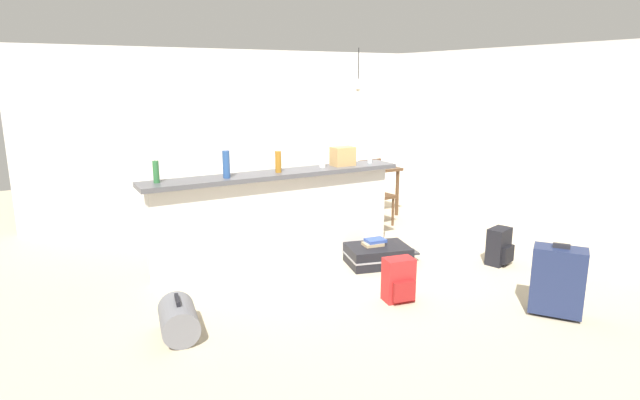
{
  "coord_description": "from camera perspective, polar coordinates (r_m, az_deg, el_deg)",
  "views": [
    {
      "loc": [
        -3.1,
        -4.8,
        2.07
      ],
      "look_at": [
        -0.23,
        0.23,
        0.72
      ],
      "focal_mm": 29.35,
      "sensor_mm": 36.0,
      "label": 1
    }
  ],
  "objects": [
    {
      "name": "bottle_blue",
      "position": [
        5.45,
        -10.19,
        3.85
      ],
      "size": [
        0.07,
        0.07,
        0.28
      ],
      "primitive_type": "cylinder",
      "color": "#284C89",
      "rests_on": "bar_countertop"
    },
    {
      "name": "bottle_clear",
      "position": [
        6.36,
        5.47,
        5.18
      ],
      "size": [
        0.06,
        0.06,
        0.25
      ],
      "primitive_type": "cylinder",
      "color": "silver",
      "rests_on": "bar_countertop"
    },
    {
      "name": "backpack_red",
      "position": [
        5.06,
        8.59,
        -8.68
      ],
      "size": [
        0.31,
        0.28,
        0.42
      ],
      "color": "red",
      "rests_on": "ground_plane"
    },
    {
      "name": "wall_back",
      "position": [
        8.48,
        -8.19,
        7.48
      ],
      "size": [
        6.6,
        0.1,
        2.5
      ],
      "primitive_type": "cube",
      "color": "silver",
      "rests_on": "ground_plane"
    },
    {
      "name": "pendant_lamp",
      "position": [
        7.91,
        4.19,
        12.55
      ],
      "size": [
        0.34,
        0.34,
        0.62
      ],
      "color": "black"
    },
    {
      "name": "partition_half_wall",
      "position": [
        5.87,
        -4.64,
        -2.33
      ],
      "size": [
        2.8,
        0.2,
        1.02
      ],
      "primitive_type": "cube",
      "color": "silver",
      "rests_on": "ground_plane"
    },
    {
      "name": "bottle_white",
      "position": [
        6.01,
        0.27,
        4.82
      ],
      "size": [
        0.07,
        0.07,
        0.26
      ],
      "primitive_type": "cylinder",
      "color": "silver",
      "rests_on": "bar_countertop"
    },
    {
      "name": "suitcase_upright_navy",
      "position": [
        5.12,
        24.5,
        -7.98
      ],
      "size": [
        0.45,
        0.5,
        0.67
      ],
      "color": "#1E284C",
      "rests_on": "ground_plane"
    },
    {
      "name": "bottle_amber",
      "position": [
        5.7,
        -4.58,
        4.18
      ],
      "size": [
        0.07,
        0.07,
        0.23
      ],
      "primitive_type": "cylinder",
      "color": "#9E661E",
      "rests_on": "bar_countertop"
    },
    {
      "name": "suitcase_flat_black",
      "position": [
        6.0,
        6.34,
        -5.99
      ],
      "size": [
        0.88,
        0.65,
        0.22
      ],
      "color": "black",
      "rests_on": "ground_plane"
    },
    {
      "name": "bar_countertop",
      "position": [
        5.75,
        -4.74,
        2.8
      ],
      "size": [
        2.96,
        0.4,
        0.05
      ],
      "primitive_type": "cube",
      "color": "#4C4C51",
      "rests_on": "partition_half_wall"
    },
    {
      "name": "duffel_bag_grey",
      "position": [
        4.53,
        -15.16,
        -12.43
      ],
      "size": [
        0.37,
        0.52,
        0.34
      ],
      "color": "slate",
      "rests_on": "ground_plane"
    },
    {
      "name": "grocery_bag",
      "position": [
        6.14,
        2.5,
        4.79
      ],
      "size": [
        0.26,
        0.18,
        0.22
      ],
      "primitive_type": "cube",
      "color": "tan",
      "rests_on": "bar_countertop"
    },
    {
      "name": "ground_plane",
      "position": [
        6.09,
        2.96,
        -7.0
      ],
      "size": [
        13.0,
        13.0,
        0.05
      ],
      "primitive_type": "cube",
      "color": "#BCAD8E"
    },
    {
      "name": "dining_table",
      "position": [
        8.03,
        4.22,
        2.91
      ],
      "size": [
        1.1,
        0.8,
        0.74
      ],
      "color": "#4C331E",
      "rests_on": "ground_plane"
    },
    {
      "name": "dining_chair_near_partition",
      "position": [
        7.55,
        5.89,
        1.2
      ],
      "size": [
        0.44,
        0.44,
        0.93
      ],
      "color": "#4C331E",
      "rests_on": "ground_plane"
    },
    {
      "name": "wall_right",
      "position": [
        8.03,
        20.65,
        6.46
      ],
      "size": [
        0.1,
        6.0,
        2.5
      ],
      "primitive_type": "cube",
      "color": "silver",
      "rests_on": "ground_plane"
    },
    {
      "name": "book_stack",
      "position": [
        5.98,
        5.93,
        -4.6
      ],
      "size": [
        0.28,
        0.19,
        0.07
      ],
      "color": "tan",
      "rests_on": "suitcase_flat_black"
    },
    {
      "name": "backpack_black",
      "position": [
        6.29,
        18.96,
        -4.87
      ],
      "size": [
        0.32,
        0.3,
        0.42
      ],
      "color": "black",
      "rests_on": "ground_plane"
    },
    {
      "name": "bottle_green",
      "position": [
        5.36,
        -17.45,
        2.95
      ],
      "size": [
        0.06,
        0.06,
        0.22
      ],
      "primitive_type": "cylinder",
      "color": "#2D6B38",
      "rests_on": "bar_countertop"
    }
  ]
}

